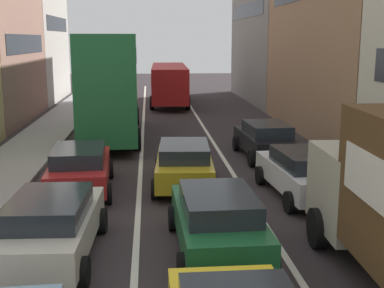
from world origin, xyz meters
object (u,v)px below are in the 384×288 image
sedan_centre_lane_second (217,220)px  wagon_left_lane_second (51,225)px  sedan_right_lane_behind_truck (303,172)px  wagon_right_lane_far (266,139)px  sedan_left_lane_third (80,168)px  hatchback_centre_lane_third (184,163)px  bus_mid_queue_primary (110,81)px  bus_far_queue_secondary (169,81)px

sedan_centre_lane_second → wagon_left_lane_second: bearing=88.9°
sedan_right_lane_behind_truck → wagon_right_lane_far: (0.04, 5.34, 0.00)m
wagon_left_lane_second → sedan_left_lane_third: (-0.04, 5.19, 0.00)m
sedan_centre_lane_second → sedan_left_lane_third: size_ratio=0.99×
sedan_left_lane_third → sedan_right_lane_behind_truck: 7.12m
wagon_left_lane_second → hatchback_centre_lane_third: 6.44m
bus_mid_queue_primary → hatchback_centre_lane_third: bearing=-163.1°
bus_far_queue_secondary → sedan_left_lane_third: bearing=171.7°
sedan_centre_lane_second → wagon_left_lane_second: 3.74m
sedan_centre_lane_second → wagon_left_lane_second: size_ratio=0.99×
sedan_right_lane_behind_truck → bus_far_queue_secondary: size_ratio=0.42×
wagon_left_lane_second → hatchback_centre_lane_third: same height
hatchback_centre_lane_third → bus_far_queue_secondary: bus_far_queue_secondary is taller
sedan_centre_lane_second → sedan_right_lane_behind_truck: same height
sedan_left_lane_third → bus_mid_queue_primary: bearing=-5.3°
sedan_left_lane_third → sedan_right_lane_behind_truck: bearing=-102.4°
sedan_centre_lane_second → bus_far_queue_secondary: size_ratio=0.41×
sedan_right_lane_behind_truck → wagon_left_lane_second: bearing=115.9°
sedan_centre_lane_second → bus_mid_queue_primary: bearing=12.0°
wagon_left_lane_second → sedan_left_lane_third: size_ratio=1.00×
sedan_right_lane_behind_truck → sedan_left_lane_third: bearing=76.6°
wagon_right_lane_far → sedan_centre_lane_second: bearing=158.4°
sedan_centre_lane_second → sedan_right_lane_behind_truck: bearing=-40.3°
sedan_left_lane_third → bus_mid_queue_primary: size_ratio=0.41×
wagon_left_lane_second → sedan_right_lane_behind_truck: size_ratio=0.99×
sedan_centre_lane_second → bus_mid_queue_primary: (-3.40, 14.39, 2.03)m
sedan_right_lane_behind_truck → bus_far_queue_secondary: 23.84m
sedan_centre_lane_second → wagon_left_lane_second: same height
wagon_left_lane_second → bus_far_queue_secondary: size_ratio=0.41×
sedan_left_lane_third → sedan_centre_lane_second: bearing=-146.8°
sedan_centre_lane_second → hatchback_centre_lane_third: (-0.38, 5.48, 0.00)m
wagon_right_lane_far → bus_far_queue_secondary: bus_far_queue_secondary is taller
sedan_centre_lane_second → sedan_left_lane_third: 6.41m
bus_far_queue_secondary → wagon_left_lane_second: bearing=173.6°
sedan_right_lane_behind_truck → wagon_right_lane_far: same height
hatchback_centre_lane_third → sedan_left_lane_third: (-3.40, -0.30, 0.00)m
sedan_right_lane_behind_truck → bus_far_queue_secondary: bearing=3.8°
sedan_right_lane_behind_truck → bus_mid_queue_primary: bus_mid_queue_primary is taller
hatchback_centre_lane_third → sedan_right_lane_behind_truck: 3.91m
hatchback_centre_lane_third → sedan_centre_lane_second: bearing=-172.6°
hatchback_centre_lane_third → sedan_right_lane_behind_truck: bearing=-108.7°
sedan_centre_lane_second → hatchback_centre_lane_third: same height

